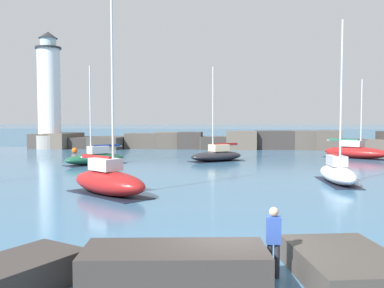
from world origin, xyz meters
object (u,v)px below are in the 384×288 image
Objects in this scene: sailboat_moored_3 at (96,158)px; sailboat_moored_5 at (108,181)px; sailboat_moored_6 at (217,155)px; person_on_rocks at (274,238)px; sailboat_moored_4 at (355,152)px; mooring_buoy_orange_near at (75,150)px; sailboat_moored_2 at (338,172)px; lighthouse at (49,97)px.

sailboat_moored_3 is 0.84× the size of sailboat_moored_5.
sailboat_moored_3 is 0.97× the size of sailboat_moored_6.
sailboat_moored_5 is at bearing -106.12° from sailboat_moored_6.
sailboat_moored_5 reaches higher than person_on_rocks.
sailboat_moored_4 is 29.95m from sailboat_moored_5.
mooring_buoy_orange_near is at bearing 117.58° from sailboat_moored_3.
sailboat_moored_6 is at bearing 120.78° from sailboat_moored_2.
sailboat_moored_2 is at bearing -59.22° from sailboat_moored_6.
sailboat_moored_2 is 14.28m from sailboat_moored_5.
sailboat_moored_4 reaches higher than mooring_buoy_orange_near.
sailboat_moored_2 is 11.54× the size of mooring_buoy_orange_near.
person_on_rocks is at bearing -64.10° from sailboat_moored_3.
person_on_rocks reaches higher than mooring_buoy_orange_near.
lighthouse is at bearing 122.26° from sailboat_moored_3.
sailboat_moored_6 reaches higher than person_on_rocks.
sailboat_moored_6 reaches higher than sailboat_moored_3.
mooring_buoy_orange_near is at bearing 139.21° from sailboat_moored_2.
sailboat_moored_3 is 1.08× the size of sailboat_moored_4.
sailboat_moored_2 reaches higher than sailboat_moored_6.
mooring_buoy_orange_near is (-16.86, 8.10, -0.25)m from sailboat_moored_6.
mooring_buoy_orange_near is 42.50m from person_on_rocks.
sailboat_moored_5 is 11.80× the size of mooring_buoy_orange_near.
sailboat_moored_2 is 17.68m from person_on_rocks.
sailboat_moored_4 is at bearing 16.50° from sailboat_moored_6.
mooring_buoy_orange_near is (6.33, -7.97, -6.63)m from lighthouse.
sailboat_moored_3 is at bearing 109.64° from sailboat_moored_5.
sailboat_moored_4 is 0.90× the size of sailboat_moored_6.
sailboat_moored_3 reaches higher than mooring_buoy_orange_near.
lighthouse reaches higher than sailboat_moored_6.
sailboat_moored_2 is 5.56× the size of person_on_rocks.
sailboat_moored_2 is 15.43m from sailboat_moored_6.
sailboat_moored_6 is at bearing -25.68° from mooring_buoy_orange_near.
lighthouse is 52.82m from person_on_rocks.
sailboat_moored_6 is (-14.12, -4.18, -0.10)m from sailboat_moored_4.
sailboat_moored_3 is at bearing 153.03° from sailboat_moored_2.
sailboat_moored_2 is at bearing 21.80° from sailboat_moored_5.
sailboat_moored_2 is 32.70m from mooring_buoy_orange_near.
person_on_rocks is (12.68, -26.11, 0.42)m from sailboat_moored_3.
mooring_buoy_orange_near is (-6.24, 11.94, -0.27)m from sailboat_moored_3.
lighthouse is at bearing 117.23° from sailboat_moored_5.
mooring_buoy_orange_near is (-24.75, 21.36, -0.32)m from sailboat_moored_2.
lighthouse is at bearing 118.75° from person_on_rocks.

